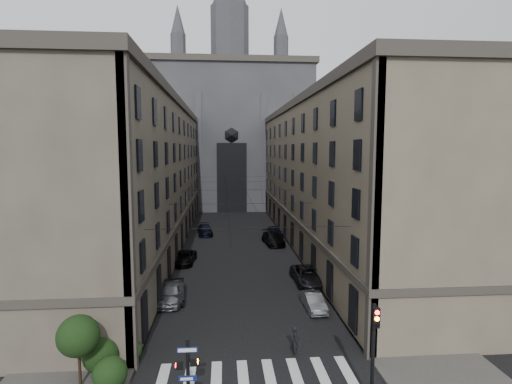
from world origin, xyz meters
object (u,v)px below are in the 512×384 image
object	(u,v)px
car_left_far	(205,230)
car_right_midnear	(308,275)
car_left_midnear	(174,291)
pedestrian	(295,341)
pedestrian_signal_left	(188,373)
car_right_near	(314,302)
traffic_light_right	(374,342)
car_left_near	(171,293)
car_left_midfar	(184,258)
gothic_tower	(230,127)
car_right_far	(275,232)
car_right_midfar	(273,239)

from	to	relation	value
car_left_far	car_right_midnear	size ratio (longest dim) A/B	0.91
car_left_midnear	pedestrian	bearing A→B (deg)	-55.96
pedestrian_signal_left	car_left_midnear	world-z (taller)	pedestrian_signal_left
pedestrian_signal_left	car_right_near	xyz separation A→B (m)	(8.87, 12.36, -1.67)
traffic_light_right	car_right_near	world-z (taller)	traffic_light_right
car_left_near	car_left_midfar	bearing A→B (deg)	90.86
pedestrian_signal_left	car_left_near	world-z (taller)	pedestrian_signal_left
gothic_tower	car_right_far	distance (m)	39.20
car_left_far	car_right_midnear	distance (m)	25.11
car_right_midnear	car_right_far	bearing A→B (deg)	90.25
car_left_near	car_right_midnear	size ratio (longest dim) A/B	0.84
pedestrian_signal_left	car_right_midfar	xyz separation A→B (m)	(8.38, 34.38, -1.51)
pedestrian_signal_left	gothic_tower	bearing A→B (deg)	87.26
traffic_light_right	car_left_midfar	size ratio (longest dim) A/B	1.05
gothic_tower	car_left_midfar	xyz separation A→B (m)	(-6.20, -47.19, -17.11)
car_left_near	car_right_midnear	bearing A→B (deg)	17.67
car_right_midfar	pedestrian	bearing A→B (deg)	-101.71
traffic_light_right	car_left_far	xyz separation A→B (m)	(-10.15, 40.83, -2.55)
car_left_far	pedestrian	distance (m)	36.53
gothic_tower	car_left_far	size ratio (longest dim) A/B	11.37
car_right_far	car_left_near	bearing A→B (deg)	-118.11
car_left_midnear	pedestrian	world-z (taller)	pedestrian
car_left_far	car_right_near	bearing A→B (deg)	-78.48
car_left_midfar	car_right_far	distance (m)	17.08
car_left_midfar	car_right_midfar	distance (m)	13.72
gothic_tower	car_left_near	bearing A→B (deg)	-96.04
traffic_light_right	car_right_midfar	distance (m)	34.06
car_right_far	car_left_midnear	bearing A→B (deg)	-118.41
car_right_far	car_right_near	bearing A→B (deg)	-92.25
gothic_tower	car_left_midfar	size ratio (longest dim) A/B	11.73
car_left_near	car_left_midfar	distance (m)	11.45
car_left_far	car_left_near	bearing A→B (deg)	-100.97
car_right_far	traffic_light_right	bearing A→B (deg)	-91.68
traffic_light_right	car_left_midfar	world-z (taller)	traffic_light_right
car_left_midfar	car_right_midnear	distance (m)	14.60
traffic_light_right	car_right_midnear	world-z (taller)	traffic_light_right
car_left_near	traffic_light_right	bearing A→B (deg)	-49.81
car_left_midnear	car_right_near	size ratio (longest dim) A/B	1.20
pedestrian	gothic_tower	bearing A→B (deg)	4.39
car_right_midfar	pedestrian	distance (m)	29.04
traffic_light_right	car_left_midfar	distance (m)	28.53
car_left_far	car_right_far	distance (m)	10.54
car_right_midfar	pedestrian_signal_left	bearing A→B (deg)	-110.93
car_left_near	car_left_midnear	distance (m)	0.71
car_left_midfar	car_left_midnear	bearing A→B (deg)	-84.15
car_left_near	car_right_midfar	distance (m)	22.47
traffic_light_right	car_right_midfar	xyz separation A→B (m)	(-0.74, 33.96, -2.48)
car_right_midfar	car_left_far	bearing A→B (deg)	136.65
gothic_tower	car_right_near	xyz separation A→B (m)	(5.35, -61.09, -17.15)
car_left_near	car_right_midnear	distance (m)	12.95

